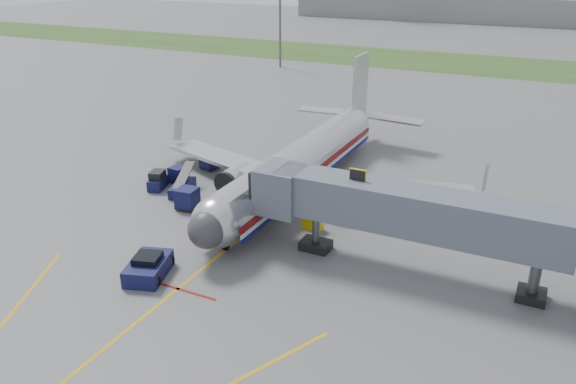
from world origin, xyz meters
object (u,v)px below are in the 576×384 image
at_px(airliner, 301,162).
at_px(belt_loader, 183,187).
at_px(pushback_tug, 148,267).
at_px(baggage_tug, 158,181).
at_px(ramp_worker, 260,184).

height_order(airliner, belt_loader, airliner).
distance_m(airliner, pushback_tug, 19.05).
height_order(baggage_tug, belt_loader, belt_loader).
relative_size(pushback_tug, belt_loader, 0.94).
bearing_deg(belt_loader, baggage_tug, -176.73).
relative_size(belt_loader, ramp_worker, 3.04).
relative_size(baggage_tug, belt_loader, 0.59).
xyz_separation_m(airliner, belt_loader, (-9.41, -5.72, -2.10)).
distance_m(baggage_tug, belt_loader, 2.71).
bearing_deg(ramp_worker, baggage_tug, 149.50).
relative_size(airliner, ramp_worker, 23.29).
distance_m(airliner, belt_loader, 11.21).
height_order(airliner, baggage_tug, airliner).
xyz_separation_m(pushback_tug, belt_loader, (-6.65, 13.03, -0.12)).
distance_m(belt_loader, ramp_worker, 7.19).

